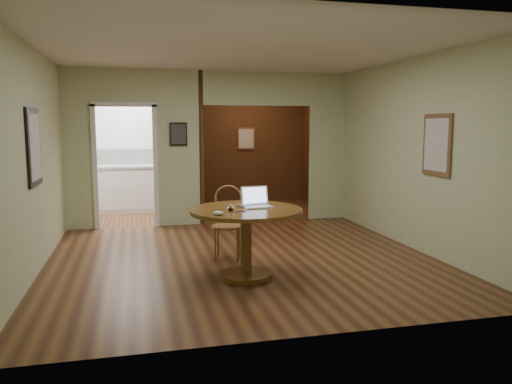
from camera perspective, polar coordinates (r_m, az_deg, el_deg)
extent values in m
plane|color=#432113|center=(6.63, -1.53, -7.69)|extent=(5.00, 5.00, 0.00)
plane|color=silver|center=(6.46, -1.62, 16.07)|extent=(5.00, 5.00, 0.00)
plane|color=beige|center=(4.00, 5.91, 1.84)|extent=(5.00, 0.00, 5.00)
plane|color=beige|center=(6.37, -24.17, 3.35)|extent=(0.00, 5.00, 5.00)
plane|color=beige|center=(7.35, 17.92, 4.13)|extent=(0.00, 5.00, 5.00)
cube|color=beige|center=(8.81, -19.63, 4.58)|extent=(0.50, 2.70, 0.04)
cube|color=beige|center=(8.79, -8.84, 4.92)|extent=(0.80, 2.70, 0.04)
cube|color=beige|center=(9.43, 8.12, 5.11)|extent=(0.70, 2.70, 0.04)
plane|color=white|center=(10.76, -13.75, 5.27)|extent=(2.70, 0.00, 2.70)
plane|color=#432913|center=(11.53, -1.17, 5.63)|extent=(2.70, 0.00, 2.70)
cube|color=#432913|center=(10.08, -7.17, 5.29)|extent=(0.08, 2.50, 2.70)
cube|color=black|center=(6.36, -24.07, 4.71)|extent=(0.03, 0.70, 0.90)
cube|color=brown|center=(6.91, 19.99, 5.09)|extent=(0.03, 0.60, 0.80)
cube|color=black|center=(8.77, -8.87, 6.55)|extent=(0.30, 0.03, 0.40)
cube|color=silver|center=(11.51, -1.15, 6.12)|extent=(0.40, 0.03, 0.50)
cube|color=white|center=(10.76, -13.70, 3.94)|extent=(2.00, 0.02, 0.32)
cylinder|color=brown|center=(5.86, -1.13, -9.47)|extent=(0.60, 0.60, 0.05)
cylinder|color=brown|center=(5.77, -1.14, -5.94)|extent=(0.13, 0.13, 0.70)
cylinder|color=brown|center=(5.69, -1.15, -2.13)|extent=(1.29, 1.29, 0.04)
cylinder|color=#9E6438|center=(6.56, -3.30, -3.93)|extent=(0.51, 0.51, 0.03)
cylinder|color=#9E6438|center=(6.49, -4.71, -6.06)|extent=(0.03, 0.03, 0.44)
cylinder|color=#9E6438|center=(6.45, -2.13, -6.11)|extent=(0.03, 0.03, 0.44)
cylinder|color=#9E6438|center=(6.77, -4.37, -5.48)|extent=(0.03, 0.03, 0.44)
cylinder|color=#9E6438|center=(6.74, -1.90, -5.52)|extent=(0.03, 0.03, 0.44)
cylinder|color=#9E6438|center=(6.69, -4.57, -2.11)|extent=(0.03, 0.03, 0.35)
cylinder|color=#9E6438|center=(6.66, -1.75, -2.14)|extent=(0.03, 0.03, 0.35)
torus|color=#9E6438|center=(6.66, -3.17, -0.79)|extent=(0.37, 0.13, 0.38)
cube|color=silver|center=(5.77, 0.15, -1.70)|extent=(0.35, 0.26, 0.02)
cube|color=silver|center=(5.74, 0.22, -1.65)|extent=(0.29, 0.15, 0.00)
cube|color=silver|center=(5.88, -0.17, -0.38)|extent=(0.33, 0.10, 0.22)
cube|color=#8290A6|center=(5.87, -0.15, -0.39)|extent=(0.29, 0.07, 0.18)
imported|color=silver|center=(5.86, -0.30, -1.49)|extent=(0.43, 0.37, 0.03)
ellipsoid|color=silver|center=(5.27, -4.33, -2.43)|extent=(0.13, 0.09, 0.05)
cylinder|color=navy|center=(5.48, -1.73, -2.24)|extent=(0.13, 0.05, 0.01)
cube|color=white|center=(10.53, -13.59, 0.32)|extent=(2.00, 0.55, 0.90)
cube|color=silver|center=(10.49, -13.67, 2.86)|extent=(2.06, 0.60, 0.04)
sphere|color=#B20C0C|center=(10.24, -14.44, 0.37)|extent=(0.03, 0.03, 0.03)
sphere|color=#B20C0C|center=(10.27, -8.85, 0.54)|extent=(0.03, 0.03, 0.03)
ellipsoid|color=tan|center=(10.50, -9.32, 3.80)|extent=(0.32, 0.30, 0.26)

